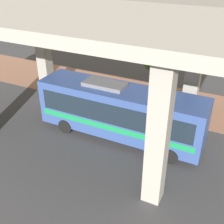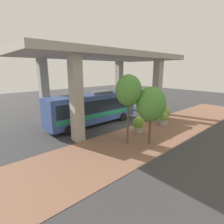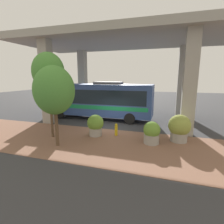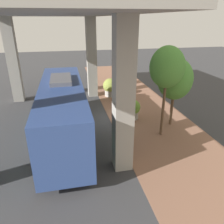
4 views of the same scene
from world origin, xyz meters
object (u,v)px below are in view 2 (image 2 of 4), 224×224
bus (93,107)px  fire_hydrant (143,124)px  planter_front (164,119)px  planter_middle (139,124)px  street_tree_near (129,91)px  planter_back (165,113)px  street_tree_far (151,105)px

bus → fire_hydrant: bearing=-145.2°
planter_front → planter_middle: bearing=84.8°
bus → street_tree_near: bearing=170.9°
planter_front → planter_back: (0.94, -1.67, 0.20)m
street_tree_near → street_tree_far: 2.14m
fire_hydrant → planter_back: planter_back is taller
planter_back → street_tree_far: bearing=112.9°
planter_front → planter_middle: (0.36, 3.97, 0.08)m
planter_front → planter_back: size_ratio=0.80×
planter_back → street_tree_near: street_tree_near is taller
planter_front → bus: bearing=46.6°
planter_back → planter_front: bearing=119.4°
bus → planter_back: bearing=-121.2°
street_tree_near → planter_middle: bearing=-67.9°
planter_front → street_tree_far: (-2.07, 5.48, 2.67)m
street_tree_near → planter_front: bearing=-83.5°
bus → planter_middle: bus is taller
planter_back → fire_hydrant: bearing=91.3°
street_tree_near → bus: bearing=-9.1°
planter_back → street_tree_near: (-1.72, 8.45, 3.57)m
planter_middle → street_tree_far: (-2.44, 1.51, 2.59)m
street_tree_near → street_tree_far: street_tree_near is taller
fire_hydrant → street_tree_near: bearing=111.1°
planter_front → planter_middle: planter_middle is taller
fire_hydrant → street_tree_far: (-2.92, 2.91, 2.94)m
fire_hydrant → planter_front: 2.72m
fire_hydrant → planter_back: (0.09, -4.24, 0.47)m
bus → fire_hydrant: 5.83m
street_tree_near → street_tree_far: size_ratio=1.20×
street_tree_far → planter_back: bearing=-67.1°
street_tree_near → planter_back: bearing=-78.5°
bus → street_tree_far: 7.66m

